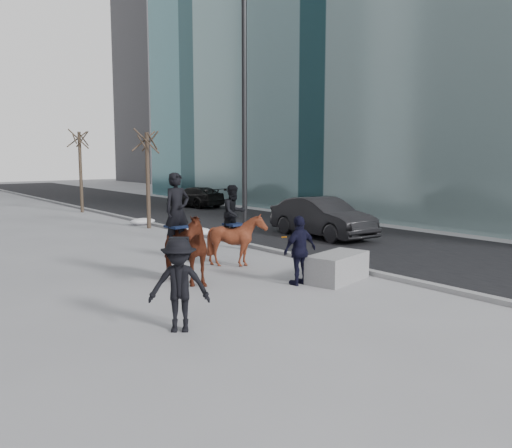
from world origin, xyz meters
TOP-DOWN VIEW (x-y plane):
  - ground at (0.00, 0.00)m, footprint 120.00×120.00m
  - road at (7.00, 10.00)m, footprint 8.00×90.00m
  - curb at (3.00, 10.00)m, footprint 0.25×90.00m
  - planter at (1.71, -0.04)m, footprint 1.97×1.32m
  - car_near at (6.68, 5.62)m, footprint 1.91×4.87m
  - car_far at (9.14, 19.45)m, footprint 2.32×4.56m
  - tree_near at (2.40, 12.20)m, footprint 1.20×1.20m
  - tree_far at (2.40, 20.61)m, footprint 1.20×1.20m
  - mounted_left at (-1.65, 2.21)m, footprint 1.12×2.23m
  - mounted_right at (0.72, 3.10)m, footprint 1.30×1.46m
  - feeder at (0.67, 0.26)m, footprint 1.04×0.87m
  - camera_crew at (-3.54, -1.10)m, footprint 1.30×1.19m
  - lamppost at (2.60, 5.13)m, footprint 0.25×1.47m
  - snow_piles at (2.70, 10.55)m, footprint 1.43×5.56m

SIDE VIEW (x-z plane):
  - ground at x=0.00m, z-range 0.00..0.00m
  - road at x=7.00m, z-range 0.00..0.01m
  - curb at x=3.00m, z-range 0.00..0.12m
  - snow_piles at x=2.70m, z-range -0.01..0.35m
  - planter at x=1.71m, z-range 0.00..0.72m
  - car_far at x=9.14m, z-range 0.00..1.27m
  - car_near at x=6.68m, z-range 0.00..1.58m
  - feeder at x=0.67m, z-range 0.00..1.76m
  - camera_crew at x=-3.54m, z-range 0.01..1.76m
  - mounted_right at x=0.72m, z-range -0.24..2.15m
  - mounted_left at x=-1.65m, z-range -0.36..2.45m
  - tree_near at x=2.40m, z-range 0.00..4.69m
  - tree_far at x=2.40m, z-range 0.00..5.02m
  - lamppost at x=2.60m, z-range 0.45..9.54m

